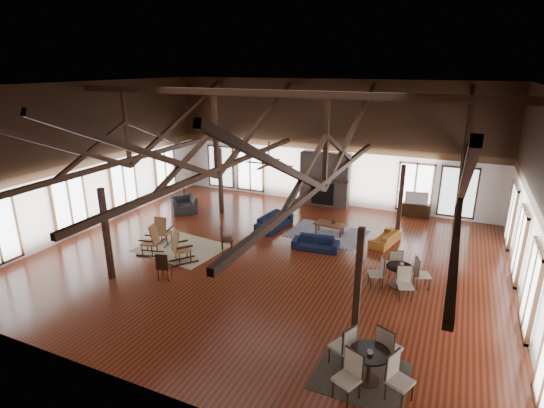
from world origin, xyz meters
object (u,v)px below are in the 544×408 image
at_px(cafe_table_near, 369,361).
at_px(tv_console, 416,210).
at_px(sofa_orange, 385,238).
at_px(coffee_table, 330,225).
at_px(sofa_navy_left, 274,221).
at_px(cafe_table_far, 399,273).
at_px(armchair, 184,205).
at_px(sofa_navy_front, 316,243).

distance_m(cafe_table_near, tv_console, 11.58).
bearing_deg(tv_console, sofa_orange, -101.00).
bearing_deg(coffee_table, cafe_table_near, -59.57).
height_order(sofa_navy_left, sofa_orange, sofa_navy_left).
relative_size(cafe_table_far, tv_console, 1.57).
distance_m(cafe_table_far, tv_console, 7.04).
bearing_deg(cafe_table_far, armchair, 163.22).
xyz_separation_m(sofa_navy_left, tv_console, (5.34, 4.01, 0.01)).
distance_m(armchair, tv_console, 10.76).
height_order(sofa_orange, tv_console, tv_console).
height_order(sofa_navy_front, cafe_table_far, cafe_table_far).
distance_m(sofa_orange, cafe_table_far, 3.38).
bearing_deg(sofa_navy_front, coffee_table, 82.73).
relative_size(sofa_navy_left, cafe_table_far, 1.06).
height_order(coffee_table, armchair, armchair).
bearing_deg(sofa_navy_front, cafe_table_far, -32.53).
xyz_separation_m(sofa_navy_front, armchair, (-6.98, 1.46, 0.12)).
xyz_separation_m(sofa_navy_front, tv_console, (3.03, 5.40, 0.05)).
bearing_deg(sofa_navy_left, tv_console, -46.12).
xyz_separation_m(sofa_orange, armchair, (-9.27, -0.14, 0.13)).
bearing_deg(armchair, coffee_table, -45.30).
height_order(sofa_orange, armchair, armchair).
bearing_deg(cafe_table_far, sofa_orange, 106.84).
height_order(cafe_table_near, cafe_table_far, cafe_table_near).
xyz_separation_m(coffee_table, tv_console, (2.99, 3.73, -0.11)).
xyz_separation_m(sofa_orange, cafe_table_near, (1.00, -7.77, 0.28)).
bearing_deg(tv_console, cafe_table_far, -88.07).
xyz_separation_m(sofa_navy_left, sofa_orange, (4.60, 0.20, -0.05)).
bearing_deg(cafe_table_near, armchair, 143.37).
bearing_deg(cafe_table_near, sofa_navy_left, 126.47).
bearing_deg(tv_console, sofa_navy_front, -119.27).
height_order(sofa_navy_left, armchair, armchair).
xyz_separation_m(armchair, cafe_table_far, (10.25, -3.09, 0.12)).
height_order(sofa_navy_front, sofa_orange, sofa_navy_front).
distance_m(sofa_navy_left, armchair, 4.68).
bearing_deg(sofa_navy_front, sofa_orange, 28.95).
height_order(sofa_navy_front, coffee_table, sofa_navy_front).
bearing_deg(tv_console, cafe_table_near, -88.73).
distance_m(coffee_table, armchair, 7.02).
height_order(cafe_table_near, tv_console, cafe_table_near).
height_order(sofa_orange, coffee_table, sofa_orange).
xyz_separation_m(sofa_navy_left, cafe_table_far, (5.57, -3.02, 0.20)).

